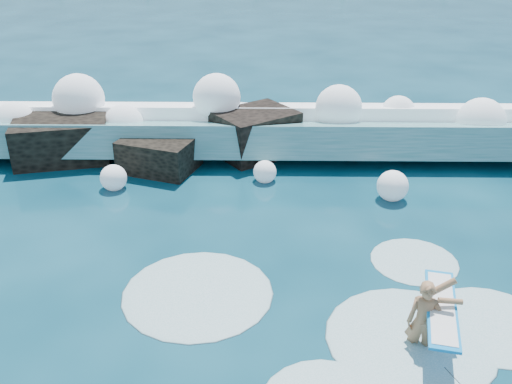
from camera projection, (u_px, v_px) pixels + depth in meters
ground at (178, 293)px, 11.09m from camera, size 200.00×200.00×0.00m
breaking_wave at (237, 132)px, 17.34m from camera, size 19.09×2.93×1.65m
rock_cluster at (151, 143)px, 16.81m from camera, size 8.62×3.62×1.54m
surfer_with_board at (428, 319)px, 9.49m from camera, size 1.07×2.79×1.55m
wave_spray at (241, 115)px, 17.04m from camera, size 15.21×4.92×2.34m
surf_foam at (351, 322)px, 10.29m from camera, size 9.13×5.96×0.15m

